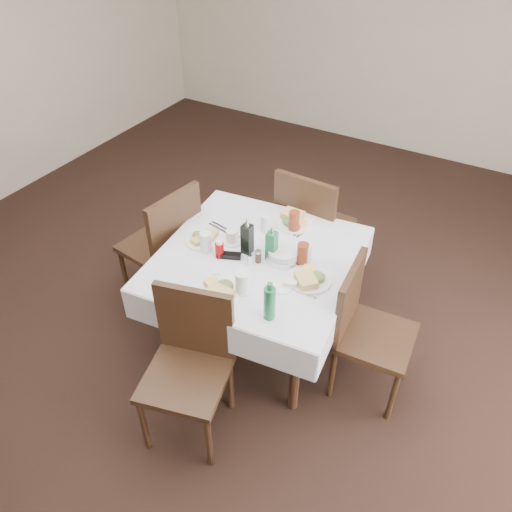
{
  "coord_description": "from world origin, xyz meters",
  "views": [
    {
      "loc": [
        1.43,
        -2.11,
        2.75
      ],
      "look_at": [
        0.22,
        -0.01,
        0.8
      ],
      "focal_mm": 35.0,
      "sensor_mm": 36.0,
      "label": 1
    }
  ],
  "objects_px": {
    "chair_west": "(167,241)",
    "coffee_mug": "(232,237)",
    "oil_cruet_green": "(272,245)",
    "water_n": "(265,223)",
    "green_bottle": "(270,303)",
    "chair_south": "(190,356)",
    "water_w": "(206,242)",
    "chair_east": "(363,324)",
    "oil_cruet_dark": "(247,238)",
    "chair_north": "(310,223)",
    "water_e": "(306,254)",
    "water_s": "(242,283)",
    "dining_table": "(257,267)",
    "ketchup_bottle": "(220,249)",
    "bread_basket": "(283,254)"
  },
  "relations": [
    {
      "from": "chair_east",
      "to": "oil_cruet_dark",
      "type": "bearing_deg",
      "value": 179.55
    },
    {
      "from": "green_bottle",
      "to": "chair_south",
      "type": "bearing_deg",
      "value": -137.45
    },
    {
      "from": "water_e",
      "to": "ketchup_bottle",
      "type": "bearing_deg",
      "value": -156.03
    },
    {
      "from": "water_w",
      "to": "oil_cruet_dark",
      "type": "height_order",
      "value": "oil_cruet_dark"
    },
    {
      "from": "water_s",
      "to": "water_w",
      "type": "bearing_deg",
      "value": 151.17
    },
    {
      "from": "water_e",
      "to": "oil_cruet_green",
      "type": "xyz_separation_m",
      "value": [
        -0.2,
        -0.07,
        0.04
      ]
    },
    {
      "from": "chair_east",
      "to": "water_e",
      "type": "xyz_separation_m",
      "value": [
        -0.45,
        0.1,
        0.29
      ]
    },
    {
      "from": "coffee_mug",
      "to": "chair_east",
      "type": "bearing_deg",
      "value": -2.8
    },
    {
      "from": "dining_table",
      "to": "chair_west",
      "type": "bearing_deg",
      "value": 177.94
    },
    {
      "from": "water_n",
      "to": "water_w",
      "type": "bearing_deg",
      "value": -119.66
    },
    {
      "from": "chair_east",
      "to": "oil_cruet_dark",
      "type": "relative_size",
      "value": 3.55
    },
    {
      "from": "chair_west",
      "to": "water_n",
      "type": "relative_size",
      "value": 8.51
    },
    {
      "from": "chair_south",
      "to": "bread_basket",
      "type": "distance_m",
      "value": 0.85
    },
    {
      "from": "dining_table",
      "to": "green_bottle",
      "type": "height_order",
      "value": "green_bottle"
    },
    {
      "from": "dining_table",
      "to": "chair_west",
      "type": "distance_m",
      "value": 0.78
    },
    {
      "from": "chair_south",
      "to": "water_w",
      "type": "bearing_deg",
      "value": 115.65
    },
    {
      "from": "water_n",
      "to": "oil_cruet_dark",
      "type": "xyz_separation_m",
      "value": [
        0.02,
        -0.26,
        0.05
      ]
    },
    {
      "from": "chair_east",
      "to": "water_n",
      "type": "xyz_separation_m",
      "value": [
        -0.83,
        0.27,
        0.29
      ]
    },
    {
      "from": "water_n",
      "to": "oil_cruet_green",
      "type": "bearing_deg",
      "value": -53.62
    },
    {
      "from": "dining_table",
      "to": "ketchup_bottle",
      "type": "height_order",
      "value": "ketchup_bottle"
    },
    {
      "from": "chair_west",
      "to": "water_s",
      "type": "height_order",
      "value": "chair_west"
    },
    {
      "from": "dining_table",
      "to": "water_e",
      "type": "xyz_separation_m",
      "value": [
        0.29,
        0.1,
        0.15
      ]
    },
    {
      "from": "oil_cruet_dark",
      "to": "green_bottle",
      "type": "relative_size",
      "value": 1.06
    },
    {
      "from": "water_e",
      "to": "coffee_mug",
      "type": "height_order",
      "value": "water_e"
    },
    {
      "from": "chair_north",
      "to": "chair_west",
      "type": "distance_m",
      "value": 1.08
    },
    {
      "from": "water_s",
      "to": "ketchup_bottle",
      "type": "xyz_separation_m",
      "value": [
        -0.3,
        0.22,
        -0.02
      ]
    },
    {
      "from": "chair_east",
      "to": "water_n",
      "type": "distance_m",
      "value": 0.92
    },
    {
      "from": "dining_table",
      "to": "chair_south",
      "type": "relative_size",
      "value": 1.41
    },
    {
      "from": "chair_west",
      "to": "bread_basket",
      "type": "distance_m",
      "value": 0.95
    },
    {
      "from": "chair_west",
      "to": "coffee_mug",
      "type": "bearing_deg",
      "value": 2.02
    },
    {
      "from": "dining_table",
      "to": "green_bottle",
      "type": "xyz_separation_m",
      "value": [
        0.32,
        -0.43,
        0.2
      ]
    },
    {
      "from": "chair_south",
      "to": "water_s",
      "type": "xyz_separation_m",
      "value": [
        0.11,
        0.4,
        0.29
      ]
    },
    {
      "from": "dining_table",
      "to": "bread_basket",
      "type": "distance_m",
      "value": 0.21
    },
    {
      "from": "chair_north",
      "to": "oil_cruet_dark",
      "type": "height_order",
      "value": "oil_cruet_dark"
    },
    {
      "from": "chair_north",
      "to": "chair_west",
      "type": "xyz_separation_m",
      "value": [
        -0.81,
        -0.71,
        -0.01
      ]
    },
    {
      "from": "chair_north",
      "to": "green_bottle",
      "type": "distance_m",
      "value": 1.24
    },
    {
      "from": "chair_south",
      "to": "oil_cruet_dark",
      "type": "distance_m",
      "value": 0.82
    },
    {
      "from": "chair_west",
      "to": "water_w",
      "type": "xyz_separation_m",
      "value": [
        0.46,
        -0.14,
        0.26
      ]
    },
    {
      "from": "chair_south",
      "to": "chair_east",
      "type": "distance_m",
      "value": 1.05
    },
    {
      "from": "water_w",
      "to": "ketchup_bottle",
      "type": "height_order",
      "value": "water_w"
    },
    {
      "from": "bread_basket",
      "to": "ketchup_bottle",
      "type": "height_order",
      "value": "ketchup_bottle"
    },
    {
      "from": "chair_west",
      "to": "oil_cruet_green",
      "type": "height_order",
      "value": "oil_cruet_green"
    },
    {
      "from": "water_w",
      "to": "chair_north",
      "type": "bearing_deg",
      "value": 67.89
    },
    {
      "from": "water_s",
      "to": "chair_east",
      "type": "bearing_deg",
      "value": 27.45
    },
    {
      "from": "chair_west",
      "to": "water_w",
      "type": "height_order",
      "value": "chair_west"
    },
    {
      "from": "water_n",
      "to": "green_bottle",
      "type": "xyz_separation_m",
      "value": [
        0.42,
        -0.7,
        0.05
      ]
    },
    {
      "from": "chair_south",
      "to": "water_n",
      "type": "bearing_deg",
      "value": 94.62
    },
    {
      "from": "coffee_mug",
      "to": "green_bottle",
      "type": "xyz_separation_m",
      "value": [
        0.54,
        -0.48,
        0.07
      ]
    },
    {
      "from": "bread_basket",
      "to": "coffee_mug",
      "type": "height_order",
      "value": "coffee_mug"
    },
    {
      "from": "water_n",
      "to": "dining_table",
      "type": "bearing_deg",
      "value": -71.22
    }
  ]
}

